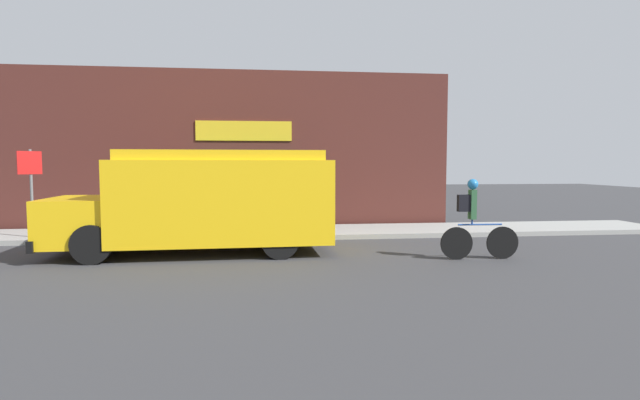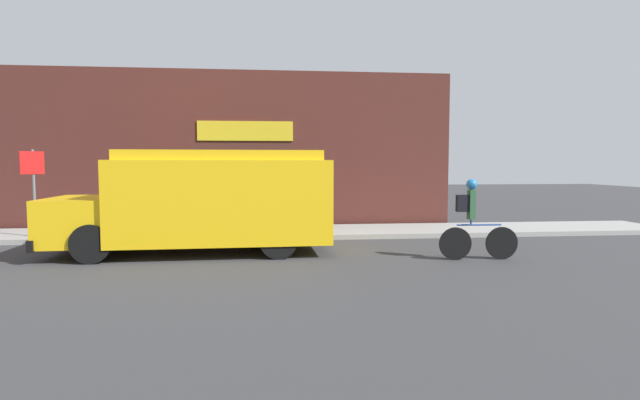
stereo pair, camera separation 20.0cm
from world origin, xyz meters
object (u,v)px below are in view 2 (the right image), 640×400
object	(u,v)px
school_bus	(206,200)
stop_sign_post	(33,178)
cyclist	(474,221)
trash_bin	(292,215)

from	to	relation	value
school_bus	stop_sign_post	bearing A→B (deg)	154.07
cyclist	stop_sign_post	xyz separation A→B (m)	(-10.49, 3.65, 0.83)
school_bus	cyclist	bearing A→B (deg)	-16.28
school_bus	stop_sign_post	world-z (taller)	stop_sign_post
school_bus	trash_bin	size ratio (longest dim) A/B	7.29
school_bus	cyclist	world-z (taller)	school_bus
school_bus	trash_bin	world-z (taller)	school_bus
cyclist	trash_bin	distance (m)	5.74
cyclist	trash_bin	world-z (taller)	cyclist
cyclist	stop_sign_post	world-z (taller)	stop_sign_post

